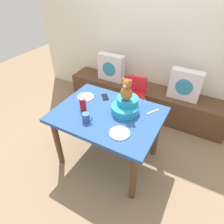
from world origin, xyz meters
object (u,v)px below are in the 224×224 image
object	(u,v)px
infant_seat_teal	(126,106)
teddy_bear	(127,90)
pillow_floral_right	(185,85)
coffee_mug	(86,117)
ketchup_bottle	(83,104)
dining_table	(108,121)
cell_phone	(105,97)
pillow_floral_left	(111,68)
dinner_plate_far	(120,133)
dinner_plate_near	(86,97)
highchair	(133,97)

from	to	relation	value
infant_seat_teal	teddy_bear	size ratio (longest dim) A/B	1.32
pillow_floral_right	coffee_mug	world-z (taller)	pillow_floral_right
pillow_floral_right	ketchup_bottle	distance (m)	1.53
pillow_floral_right	teddy_bear	xyz separation A→B (m)	(-0.44, -1.05, 0.34)
dining_table	teddy_bear	bearing A→B (deg)	37.97
infant_seat_teal	cell_phone	world-z (taller)	infant_seat_teal
dining_table	teddy_bear	distance (m)	0.44
pillow_floral_left	teddy_bear	xyz separation A→B (m)	(0.77, -1.05, 0.34)
dining_table	dinner_plate_far	size ratio (longest dim) A/B	5.86
pillow_floral_right	infant_seat_teal	world-z (taller)	same
pillow_floral_right	dinner_plate_near	world-z (taller)	pillow_floral_right
infant_seat_teal	ketchup_bottle	distance (m)	0.47
infant_seat_teal	ketchup_bottle	world-z (taller)	ketchup_bottle
highchair	dinner_plate_near	xyz separation A→B (m)	(-0.38, -0.61, 0.22)
pillow_floral_right	teddy_bear	distance (m)	1.19
pillow_floral_left	coffee_mug	bearing A→B (deg)	-71.04
coffee_mug	cell_phone	size ratio (longest dim) A/B	0.83
dining_table	dinner_plate_near	bearing A→B (deg)	159.58
dining_table	ketchup_bottle	distance (m)	0.35
pillow_floral_right	teddy_bear	size ratio (longest dim) A/B	1.76
highchair	ketchup_bottle	bearing A→B (deg)	-107.19
pillow_floral_left	teddy_bear	distance (m)	1.34
dinner_plate_far	teddy_bear	bearing A→B (deg)	106.70
teddy_bear	pillow_floral_left	bearing A→B (deg)	126.15
dining_table	dinner_plate_far	world-z (taller)	dinner_plate_far
infant_seat_teal	coffee_mug	bearing A→B (deg)	-129.49
cell_phone	infant_seat_teal	bearing A→B (deg)	-63.03
dinner_plate_far	infant_seat_teal	bearing A→B (deg)	106.68
infant_seat_teal	coffee_mug	size ratio (longest dim) A/B	2.75
pillow_floral_left	coffee_mug	xyz separation A→B (m)	(0.48, -1.39, 0.11)
coffee_mug	dinner_plate_far	size ratio (longest dim) A/B	0.60
dinner_plate_near	dinner_plate_far	distance (m)	0.76
cell_phone	dinner_plate_far	bearing A→B (deg)	-88.28
highchair	infant_seat_teal	bearing A→B (deg)	-74.80
pillow_floral_left	ketchup_bottle	xyz separation A→B (m)	(0.34, -1.25, 0.15)
ketchup_bottle	coffee_mug	world-z (taller)	ketchup_bottle
pillow_floral_left	highchair	distance (m)	0.74
dining_table	ketchup_bottle	size ratio (longest dim) A/B	6.33
cell_phone	ketchup_bottle	bearing A→B (deg)	-144.35
infant_seat_teal	pillow_floral_left	bearing A→B (deg)	126.16
ketchup_bottle	dinner_plate_far	bearing A→B (deg)	-15.60
ketchup_bottle	dinner_plate_far	xyz separation A→B (m)	(0.53, -0.15, -0.08)
teddy_bear	dinner_plate_near	size ratio (longest dim) A/B	1.25
dining_table	cell_phone	world-z (taller)	cell_phone
dinner_plate_near	dinner_plate_far	world-z (taller)	same
highchair	ketchup_bottle	world-z (taller)	ketchup_bottle
dinner_plate_near	dinner_plate_far	bearing A→B (deg)	-29.55
highchair	infant_seat_teal	distance (m)	0.72
pillow_floral_left	infant_seat_teal	bearing A→B (deg)	-53.84
dining_table	cell_phone	xyz separation A→B (m)	(-0.19, 0.27, 0.12)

